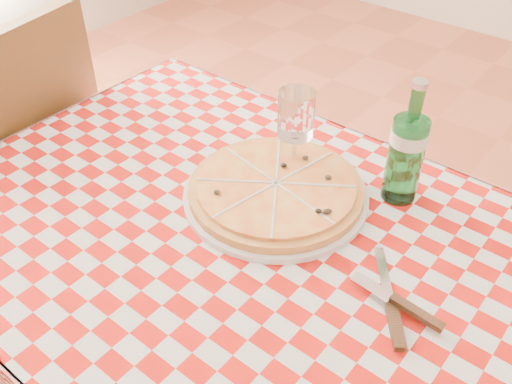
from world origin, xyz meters
TOP-DOWN VIEW (x-y plane):
  - dining_table at (0.00, 0.00)m, footprint 1.20×0.80m
  - tablecloth at (0.00, 0.00)m, footprint 1.30×0.90m
  - chair_far at (-0.82, -0.01)m, footprint 0.51×0.51m
  - pizza_plate at (-0.02, 0.13)m, footprint 0.44×0.44m
  - water_bottle at (0.17, 0.29)m, footprint 0.09×0.09m
  - wine_glass at (-0.05, 0.23)m, footprint 0.10×0.10m
  - cutlery at (0.30, 0.03)m, footprint 0.30×0.28m

SIDE VIEW (x-z plane):
  - chair_far at x=-0.82m, z-range 0.07..1.05m
  - dining_table at x=0.00m, z-range 0.28..1.03m
  - tablecloth at x=0.00m, z-range 0.75..0.76m
  - cutlery at x=0.30m, z-range 0.76..0.78m
  - pizza_plate at x=-0.02m, z-range 0.76..0.81m
  - wine_glass at x=-0.05m, z-range 0.76..0.95m
  - water_bottle at x=0.17m, z-range 0.76..1.02m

